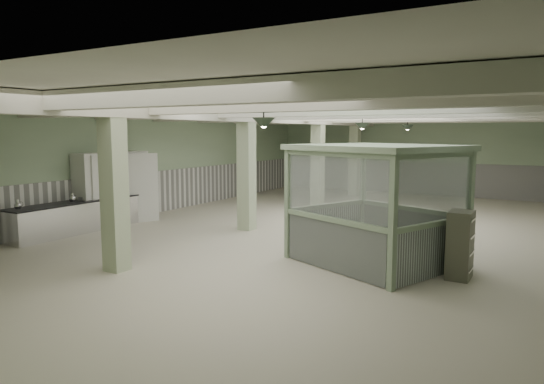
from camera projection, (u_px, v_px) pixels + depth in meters
The scene contains 29 objects.
floor at pixel (338, 232), 14.10m from camera, with size 20.00×20.00×0.00m, color beige.
ceiling at pixel (340, 107), 13.66m from camera, with size 14.00×20.00×0.02m, color white.
wall_back at pixel (421, 156), 22.47m from camera, with size 14.00×0.02×3.60m, color #A3BD97.
wall_left at pixel (157, 163), 17.36m from camera, with size 0.02×20.00×3.60m, color #A3BD97.
wainscot_left at pixel (158, 192), 17.48m from camera, with size 0.05×19.90×1.50m, color white.
wainscot_back at pixel (420, 178), 22.58m from camera, with size 13.90×0.05×1.50m, color white.
girder at pixel (264, 116), 14.93m from camera, with size 0.45×19.90×0.40m, color beige.
beam_a at pixel (149, 96), 7.24m from camera, with size 13.90×0.35×0.32m, color beige.
beam_b at pixel (242, 104), 9.39m from camera, with size 13.90×0.35×0.32m, color beige.
beam_c at pixel (300, 110), 11.53m from camera, with size 13.90×0.35×0.32m, color beige.
beam_d at pixel (340, 113), 13.68m from camera, with size 13.90×0.35×0.32m, color beige.
beam_e at pixel (369, 116), 15.83m from camera, with size 13.90×0.35×0.32m, color beige.
beam_f at pixel (391, 118), 17.98m from camera, with size 13.90×0.35×0.32m, color beige.
beam_g at pixel (408, 119), 20.13m from camera, with size 13.90×0.35×0.32m, color beige.
column_a at pixel (114, 185), 9.97m from camera, with size 0.42×0.42×3.60m, color #B4C59E.
column_b at pixel (247, 169), 14.26m from camera, with size 0.42×0.42×3.60m, color #B4C59E.
column_c at pixel (318, 161), 18.56m from camera, with size 0.42×0.42×3.60m, color #B4C59E.
column_d at pixel (355, 156), 22.00m from camera, with size 0.42×0.42×3.60m, color #B4C59E.
pendant_front at pixel (264, 123), 9.18m from camera, with size 0.44×0.44×0.22m, color #304030.
pendant_mid at pixel (362, 127), 13.91m from camera, with size 0.44×0.44×0.22m, color #304030.
pendant_back at pixel (407, 128), 18.20m from camera, with size 0.44×0.44×0.22m, color #304030.
prep_counter at pixel (89, 214), 14.38m from camera, with size 0.87×4.97×0.91m.
pitcher_near at pixel (18, 205), 12.46m from camera, with size 0.18×0.21×0.27m, color silver, non-canonical shape.
pitcher_far at pixel (72, 198), 13.77m from camera, with size 0.18×0.21×0.27m, color silver, non-canonical shape.
veg_colander at pixel (102, 195), 14.66m from camera, with size 0.50×0.50×0.23m, color #44444A, non-canonical shape.
orange_bowl at pixel (83, 199), 14.22m from camera, with size 0.29×0.29×0.10m, color #B2B2B7.
walkin_cooler at pixel (113, 187), 15.23m from camera, with size 1.05×2.55×2.34m.
guard_booth at pixel (376, 184), 10.57m from camera, with size 4.06×3.79×2.62m.
filing_cabinet at pixel (460, 245), 9.55m from camera, with size 0.44×0.62×1.35m, color #5F6050.
Camera 1 is at (5.28, -12.95, 2.88)m, focal length 32.00 mm.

